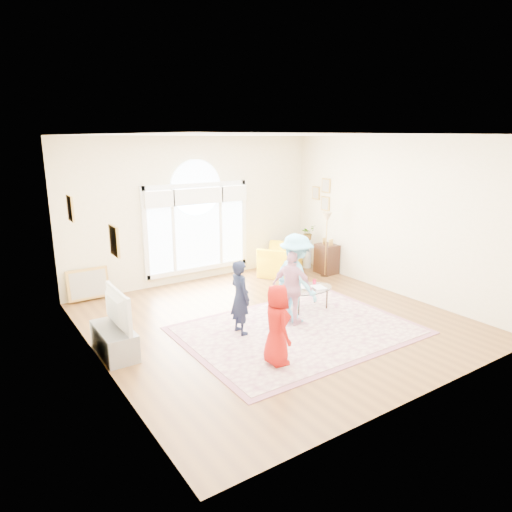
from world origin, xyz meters
TOP-DOWN VIEW (x-y plane):
  - ground at (0.00, 0.00)m, footprint 6.00×6.00m
  - room_shell at (0.01, 2.83)m, footprint 6.00×6.00m
  - area_rug at (0.08, -0.57)m, footprint 3.60×2.60m
  - rug_border at (0.08, -0.57)m, footprint 3.80×2.80m
  - tv_console at (-2.75, 0.30)m, footprint 0.45×1.00m
  - television at (-2.74, 0.30)m, footprint 0.17×1.01m
  - coffee_table at (0.83, 0.11)m, footprint 1.05×0.71m
  - armchair at (1.82, 2.20)m, footprint 1.42×1.39m
  - side_cabinet at (2.78, 1.71)m, footprint 0.40×0.50m
  - floor_lamp at (2.58, 1.54)m, footprint 0.29×0.29m
  - plant_pedestal at (2.70, 2.34)m, footprint 0.20×0.20m
  - potted_plant at (2.70, 2.34)m, footprint 0.38×0.34m
  - leaning_picture at (-2.47, 2.90)m, footprint 0.80×0.14m
  - child_red at (-0.92, -1.30)m, footprint 0.48×0.64m
  - child_navy at (-0.79, -0.12)m, footprint 0.30×0.45m
  - child_pink at (0.14, -0.31)m, footprint 0.61×0.83m
  - child_blue at (0.29, -0.22)m, footprint 0.60×1.02m

SIDE VIEW (x-z plane):
  - ground at x=0.00m, z-range 0.00..0.00m
  - leaning_picture at x=-2.47m, z-range -0.31..0.31m
  - rug_border at x=0.08m, z-range 0.00..0.01m
  - area_rug at x=0.08m, z-range 0.00..0.02m
  - tv_console at x=-2.75m, z-range 0.00..0.42m
  - armchair at x=1.82m, z-range 0.00..0.70m
  - side_cabinet at x=2.78m, z-range 0.00..0.70m
  - plant_pedestal at x=2.70m, z-range 0.00..0.70m
  - coffee_table at x=0.83m, z-range 0.13..0.67m
  - child_red at x=-0.92m, z-range 0.02..1.19m
  - child_navy at x=-0.79m, z-range 0.02..1.26m
  - child_pink at x=0.14m, z-range 0.02..1.33m
  - television at x=-2.74m, z-range 0.42..1.00m
  - child_blue at x=0.29m, z-range 0.02..1.58m
  - potted_plant at x=2.70m, z-range 0.70..1.07m
  - floor_lamp at x=2.58m, z-range 0.53..2.04m
  - room_shell at x=0.01m, z-range -1.43..4.57m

